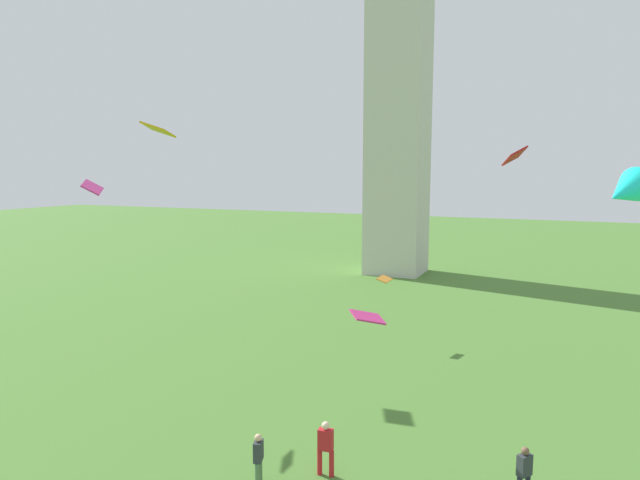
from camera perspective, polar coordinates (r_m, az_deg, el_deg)
person_1 at (r=18.61m, az=0.59°, el=-20.64°), size 0.56×0.32×1.81m
person_3 at (r=18.29m, az=-6.45°, el=-21.52°), size 0.37×0.50×1.66m
person_4 at (r=18.46m, az=20.56°, el=-21.62°), size 0.46×0.50×1.68m
kite_flying_0 at (r=20.04m, az=29.24°, el=4.46°), size 1.99×2.23×1.57m
kite_flying_1 at (r=30.76m, az=-16.58°, el=11.01°), size 1.69×1.16×0.88m
kite_flying_2 at (r=18.54m, az=5.00°, el=-8.01°), size 1.28×1.30×0.48m
kite_flying_3 at (r=25.99m, az=-22.68°, el=5.10°), size 1.25×1.46×0.73m
kite_flying_4 at (r=31.29m, az=6.76°, el=-4.07°), size 0.76×1.00×0.30m
kite_flying_6 at (r=28.91m, az=19.66°, el=8.26°), size 1.29×1.71×1.00m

